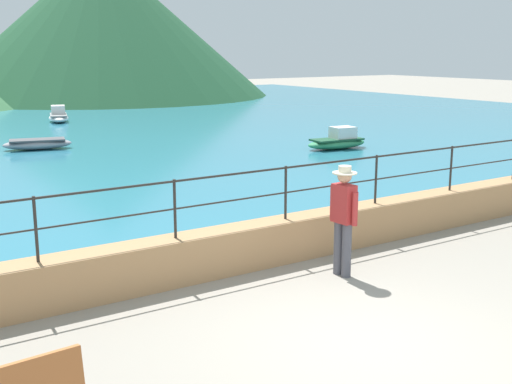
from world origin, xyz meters
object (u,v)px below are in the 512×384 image
Objects in this scene: person_walking at (343,215)px; boat_1 at (58,116)px; boat_0 at (338,141)px; boat_3 at (38,144)px.

person_walking is 24.16m from boat_1.
person_walking is at bearing -130.14° from boat_0.
boat_1 is at bearing 83.30° from person_walking.
boat_0 reaches higher than boat_3.
person_walking is at bearing -96.70° from boat_1.
boat_1 is (-5.55, 14.07, 0.00)m from boat_0.
person_walking reaches higher than boat_0.
person_walking is 0.71× the size of boat_3.
boat_0 is at bearing -68.48° from boat_1.
boat_0 and boat_1 have the same top height.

